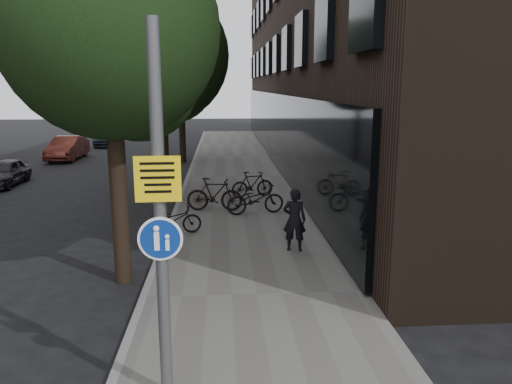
{
  "coord_description": "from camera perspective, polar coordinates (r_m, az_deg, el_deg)",
  "views": [
    {
      "loc": [
        -0.4,
        -5.98,
        4.2
      ],
      "look_at": [
        0.3,
        4.31,
        2.0
      ],
      "focal_mm": 35.0,
      "sensor_mm": 36.0,
      "label": 1
    }
  ],
  "objects": [
    {
      "name": "sidewalk",
      "position": [
        16.52,
        -1.52,
        -2.47
      ],
      "size": [
        4.5,
        60.0,
        0.12
      ],
      "primitive_type": "cube",
      "color": "#5D5A56",
      "rests_on": "ground"
    },
    {
      "name": "curb_edge",
      "position": [
        16.58,
        -9.32,
        -2.55
      ],
      "size": [
        0.15,
        60.0,
        0.13
      ],
      "primitive_type": "cube",
      "color": "slate",
      "rests_on": "ground"
    },
    {
      "name": "street_tree_near",
      "position": [
        10.87,
        -15.83,
        16.41
      ],
      "size": [
        4.4,
        4.4,
        7.5
      ],
      "color": "black",
      "rests_on": "ground"
    },
    {
      "name": "street_tree_mid",
      "position": [
        19.26,
        -10.59,
        14.57
      ],
      "size": [
        5.0,
        5.0,
        7.8
      ],
      "color": "black",
      "rests_on": "ground"
    },
    {
      "name": "street_tree_far",
      "position": [
        28.21,
        -8.47,
        13.78
      ],
      "size": [
        5.0,
        5.0,
        7.8
      ],
      "color": "black",
      "rests_on": "ground"
    },
    {
      "name": "signpost",
      "position": [
        6.36,
        -10.88,
        -2.96
      ],
      "size": [
        0.56,
        0.16,
        4.87
      ],
      "rotation": [
        0.0,
        0.0,
        0.02
      ],
      "color": "#595B5E",
      "rests_on": "sidewalk"
    },
    {
      "name": "pedestrian",
      "position": [
        12.51,
        4.41,
        -3.17
      ],
      "size": [
        0.66,
        0.51,
        1.6
      ],
      "primitive_type": "imported",
      "rotation": [
        0.0,
        0.0,
        2.9
      ],
      "color": "black",
      "rests_on": "sidewalk"
    },
    {
      "name": "parked_bike_facade_near",
      "position": [
        16.11,
        -0.06,
        -0.81
      ],
      "size": [
        1.98,
        1.02,
        0.99
      ],
      "primitive_type": "imported",
      "rotation": [
        0.0,
        0.0,
        1.77
      ],
      "color": "black",
      "rests_on": "sidewalk"
    },
    {
      "name": "parked_bike_facade_far",
      "position": [
        18.57,
        -0.42,
        0.89
      ],
      "size": [
        1.68,
        0.88,
        0.97
      ],
      "primitive_type": "imported",
      "rotation": [
        0.0,
        0.0,
        1.84
      ],
      "color": "black",
      "rests_on": "sidewalk"
    },
    {
      "name": "parked_bike_curb_near",
      "position": [
        14.15,
        -9.45,
        -3.13
      ],
      "size": [
        1.66,
        0.87,
        0.83
      ],
      "primitive_type": "imported",
      "rotation": [
        0.0,
        0.0,
        1.78
      ],
      "color": "black",
      "rests_on": "sidewalk"
    },
    {
      "name": "parked_bike_curb_far",
      "position": [
        16.56,
        -4.77,
        -0.28
      ],
      "size": [
        1.9,
        0.73,
        1.11
      ],
      "primitive_type": "imported",
      "rotation": [
        0.0,
        0.0,
        1.46
      ],
      "color": "black",
      "rests_on": "sidewalk"
    },
    {
      "name": "parked_car_near",
      "position": [
        23.9,
        -26.84,
        2.0
      ],
      "size": [
        1.34,
        3.32,
        1.13
      ],
      "primitive_type": "imported",
      "rotation": [
        0.0,
        0.0,
        -0.0
      ],
      "color": "black",
      "rests_on": "ground"
    },
    {
      "name": "parked_car_mid",
      "position": [
        30.92,
        -20.75,
        4.72
      ],
      "size": [
        1.55,
        4.11,
        1.34
      ],
      "primitive_type": "imported",
      "rotation": [
        0.0,
        0.0,
        -0.03
      ],
      "color": "maroon",
      "rests_on": "ground"
    },
    {
      "name": "parked_car_far",
      "position": [
        37.3,
        -16.62,
        5.95
      ],
      "size": [
        1.8,
        3.92,
        1.11
      ],
      "primitive_type": "imported",
      "rotation": [
        0.0,
        0.0,
        0.06
      ],
      "color": "#19222D",
      "rests_on": "ground"
    }
  ]
}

